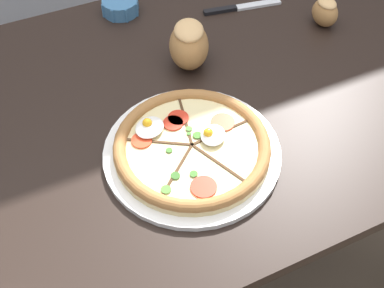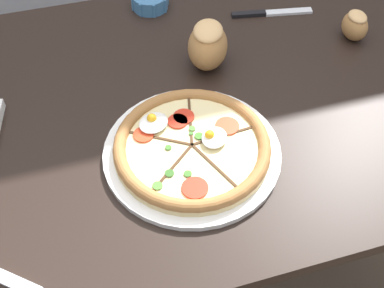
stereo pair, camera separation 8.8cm
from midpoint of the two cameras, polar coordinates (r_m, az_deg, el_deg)
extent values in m
plane|color=brown|center=(1.62, -0.27, -14.36)|extent=(12.00, 12.00, 0.00)
cube|color=black|center=(1.01, -0.41, 4.22)|extent=(1.37, 0.84, 0.03)
cube|color=black|center=(1.73, 16.93, 7.92)|extent=(0.06, 0.06, 0.72)
cylinder|color=white|center=(0.90, 2.80, -1.15)|extent=(0.33, 0.33, 0.01)
cylinder|color=#E5C684|center=(0.89, 2.83, -0.67)|extent=(0.29, 0.29, 0.01)
cylinder|color=beige|center=(0.89, 2.85, -0.36)|extent=(0.25, 0.25, 0.00)
torus|color=#A36B38|center=(0.89, 2.85, -0.32)|extent=(0.29, 0.29, 0.02)
cube|color=#472D19|center=(0.90, -1.11, 0.53)|extent=(0.11, 0.07, 0.00)
cube|color=#472D19|center=(0.85, 0.64, -3.01)|extent=(0.10, 0.09, 0.00)
cube|color=#472D19|center=(0.86, 5.63, -2.79)|extent=(0.05, 0.12, 0.00)
cube|color=#472D19|center=(0.91, 6.55, 0.83)|extent=(0.13, 0.02, 0.00)
cube|color=#472D19|center=(0.93, 2.52, 2.72)|extent=(0.03, 0.12, 0.00)
cylinder|color=red|center=(0.92, 0.77, 2.49)|extent=(0.04, 0.04, 0.00)
cylinder|color=red|center=(0.92, 6.94, 1.96)|extent=(0.05, 0.05, 0.00)
cylinder|color=red|center=(0.90, -2.99, 0.94)|extent=(0.04, 0.04, 0.00)
cylinder|color=red|center=(0.93, 1.73, 3.10)|extent=(0.04, 0.04, 0.00)
cylinder|color=red|center=(0.83, 3.42, -5.42)|extent=(0.05, 0.05, 0.00)
ellipsoid|color=white|center=(0.91, -1.84, 2.38)|extent=(0.08, 0.08, 0.01)
sphere|color=#F4AD1E|center=(0.91, -2.06, 2.92)|extent=(0.02, 0.02, 0.02)
ellipsoid|color=white|center=(0.89, 5.51, 0.59)|extent=(0.07, 0.07, 0.01)
sphere|color=#F4AD1E|center=(0.89, 4.95, 0.94)|extent=(0.02, 0.02, 0.02)
cylinder|color=#477A2D|center=(0.91, 2.79, 1.68)|extent=(0.01, 0.01, 0.00)
cylinder|color=#386B23|center=(0.88, 0.04, -0.59)|extent=(0.01, 0.01, 0.00)
cylinder|color=#2D5B1E|center=(0.84, 0.30, -3.67)|extent=(0.02, 0.02, 0.00)
cylinder|color=#386B23|center=(0.84, 2.50, -3.73)|extent=(0.01, 0.01, 0.00)
cylinder|color=#386B23|center=(0.90, 2.68, 1.10)|extent=(0.01, 0.01, 0.00)
cylinder|color=#386B23|center=(0.90, 3.66, 0.79)|extent=(0.02, 0.02, 0.00)
cylinder|color=#2D5B1E|center=(0.92, -2.60, 2.14)|extent=(0.02, 0.02, 0.00)
cylinder|color=#477A2D|center=(0.83, -1.07, -5.16)|extent=(0.02, 0.02, 0.00)
cylinder|color=teal|center=(1.26, -2.91, 16.44)|extent=(0.09, 0.09, 0.04)
cylinder|color=gold|center=(1.26, -2.92, 16.62)|extent=(0.07, 0.07, 0.02)
cylinder|color=teal|center=(1.25, -4.95, 16.10)|extent=(0.01, 0.01, 0.03)
cylinder|color=teal|center=(1.23, -4.00, 15.44)|extent=(0.01, 0.01, 0.03)
cylinder|color=teal|center=(1.22, -2.37, 15.36)|extent=(0.01, 0.01, 0.03)
cylinder|color=teal|center=(1.24, -1.08, 15.93)|extent=(0.01, 0.01, 0.03)
ellipsoid|color=#A3703D|center=(1.06, 4.30, 11.35)|extent=(0.12, 0.14, 0.10)
ellipsoid|color=tan|center=(1.04, 4.43, 13.09)|extent=(0.09, 0.10, 0.03)
ellipsoid|color=#A3703D|center=(1.22, 20.76, 12.83)|extent=(0.06, 0.08, 0.06)
ellipsoid|color=tan|center=(1.21, 21.10, 13.81)|extent=(0.05, 0.06, 0.02)
cube|color=silver|center=(1.28, 13.40, 14.90)|extent=(0.12, 0.04, 0.01)
cube|color=black|center=(1.25, 8.82, 14.88)|extent=(0.09, 0.03, 0.01)
cube|color=silver|center=(0.81, -17.98, -15.26)|extent=(0.10, 0.09, 0.01)
camera|label=1|loc=(0.04, -87.13, 3.36)|focal=45.00mm
camera|label=2|loc=(0.04, 92.87, -3.36)|focal=45.00mm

